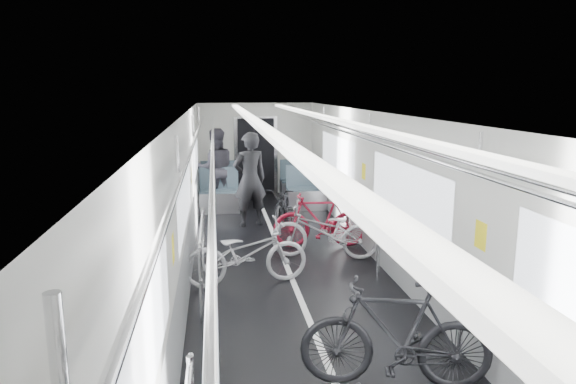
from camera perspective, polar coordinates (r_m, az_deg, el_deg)
The scene contains 8 objects.
car_shell at distance 8.51m, azimuth -0.75°, elevation 0.36°, with size 3.02×14.01×2.41m.
bike_left_far at distance 7.36m, azimuth -4.66°, elevation -6.78°, with size 0.62×1.77×0.93m, color #B5B5BA.
bike_right_near at distance 5.01m, azimuth 11.90°, elevation -15.20°, with size 0.50×1.77×1.06m, color black.
bike_right_mid at distance 8.46m, azimuth 4.09°, elevation -4.35°, with size 0.61×1.76×0.93m, color #AFAEB3.
bike_right_far at distance 9.03m, azimuth 3.61°, elevation -3.10°, with size 0.47×1.66×1.00m, color maroon.
bike_aisle at distance 10.48m, azimuth -0.57°, elevation -1.54°, with size 0.55×1.57×0.82m, color black.
person_standing at distance 10.40m, azimuth -4.26°, elevation 1.42°, with size 0.70×0.46×1.92m, color black.
person_seated at distance 12.06m, azimuth -8.04°, elevation 2.59°, with size 0.91×0.71×1.87m, color #2D2B33.
Camera 1 is at (-1.08, -6.50, 2.75)m, focal length 32.00 mm.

